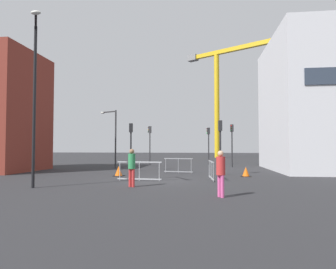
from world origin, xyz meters
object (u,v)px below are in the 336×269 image
Objects in this scene: traffic_light_verge at (232,138)px; traffic_light_median at (131,139)px; traffic_light_far at (220,138)px; construction_crane at (219,84)px; traffic_light_crosswalk at (150,139)px; streetlamp_tall at (35,90)px; traffic_cone_striped at (119,171)px; pedestrian_waiting at (132,165)px; traffic_cone_orange at (246,172)px; pedestrian_walking at (221,170)px; traffic_light_island at (209,140)px; streetlamp_short at (113,132)px.

traffic_light_median is at bearing -146.97° from traffic_light_verge.
traffic_light_verge is at bearing 79.48° from traffic_light_far.
traffic_light_crosswalk is at bearing -109.75° from construction_crane.
streetlamp_tall is 1.90× the size of traffic_light_verge.
pedestrian_waiting is at bearing -67.49° from traffic_cone_striped.
streetlamp_tall is at bearing -104.35° from construction_crane.
traffic_cone_orange is (8.24, -10.92, -2.42)m from traffic_light_crosswalk.
traffic_light_far is 2.79m from traffic_cone_orange.
traffic_light_verge is 6.10× the size of traffic_cone_striped.
pedestrian_walking is at bearing -72.03° from traffic_light_crosswalk.
traffic_light_island is (6.06, 1.24, -0.07)m from traffic_light_crosswalk.
traffic_light_crosswalk is at bearing 165.77° from traffic_light_verge.
streetlamp_short is 1.27× the size of traffic_light_crosswalk.
pedestrian_walking is at bearing -93.00° from traffic_light_far.
traffic_cone_striped is (2.22, 6.20, -4.22)m from streetlamp_tall.
streetlamp_short is 5.43m from traffic_light_crosswalk.
traffic_light_far reaches higher than traffic_cone_striped.
pedestrian_waiting is at bearing -112.46° from traffic_light_verge.
construction_crane reaches higher than traffic_light_far.
traffic_light_far is at bearing 11.33° from traffic_cone_striped.
traffic_light_island is at bearing 77.68° from pedestrian_waiting.
traffic_cone_orange is at bearing -23.34° from traffic_light_far.
traffic_cone_orange is at bearing -52.96° from traffic_light_crosswalk.
traffic_light_crosswalk is at bearing 63.28° from streetlamp_short.
traffic_light_median is 5.72× the size of traffic_cone_striped.
traffic_light_median is 7.35m from traffic_light_far.
traffic_light_median is 10.72m from traffic_light_island.
traffic_light_island is 2.17× the size of pedestrian_waiting.
traffic_light_crosswalk is at bearing 90.19° from traffic_cone_striped.
pedestrian_waiting is (-6.06, -39.55, -11.97)m from construction_crane.
construction_crane is at bearing 87.33° from traffic_light_far.
streetlamp_short is (-10.65, -27.71, -9.84)m from construction_crane.
traffic_light_verge is (2.12, -3.31, 0.05)m from traffic_light_island.
traffic_light_crosswalk reaches higher than traffic_cone_orange.
streetlamp_tall reaches higher than traffic_light_median.
pedestrian_walking is 2.68× the size of traffic_cone_striped.
construction_crane reaches higher than pedestrian_walking.
traffic_cone_orange is at bearing 4.54° from traffic_cone_striped.
streetlamp_tall reaches higher than pedestrian_walking.
streetlamp_short reaches higher than traffic_cone_orange.
streetlamp_tall is 2.03× the size of traffic_light_median.
traffic_light_verge is at bearing 33.03° from traffic_light_median.
traffic_light_far is at bearing -100.52° from traffic_light_verge.
streetlamp_tall is 4.32× the size of pedestrian_walking.
pedestrian_waiting reaches higher than traffic_cone_orange.
traffic_cone_striped is 8.22m from traffic_cone_orange.
traffic_light_crosswalk is 16.89m from pedestrian_waiting.
traffic_light_median is (-8.37, -30.38, -10.49)m from construction_crane.
construction_crane is 31.11× the size of traffic_cone_orange.
pedestrian_waiting is at bearing -82.64° from traffic_light_crosswalk.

